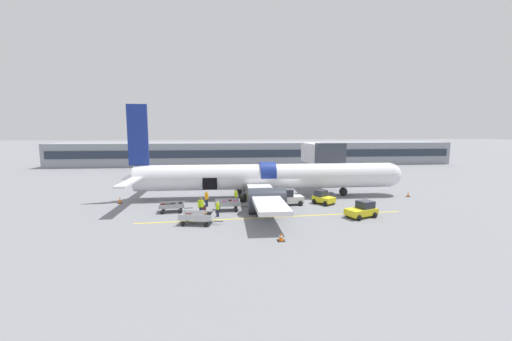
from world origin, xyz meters
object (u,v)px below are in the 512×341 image
Objects in this scene: baggage_tug_mid at (290,198)px; baggage_tug_rear at (362,210)px; baggage_cart_loading at (228,205)px; baggage_tug_lead at (323,198)px; ground_crew_loader_a at (236,196)px; airplane at (263,178)px; ground_crew_supervisor at (249,198)px; baggage_cart_empty at (198,218)px; ground_crew_loader_b at (218,208)px; ground_crew_helper at (201,206)px; suitcase_on_tarmac_upright at (204,209)px; ground_crew_driver at (207,198)px; baggage_cart_queued at (172,207)px.

baggage_tug_rear is (5.95, -5.66, -0.08)m from baggage_tug_mid.
baggage_cart_loading is (-12.86, 3.82, -0.10)m from baggage_tug_rear.
baggage_tug_mid is at bearing -177.99° from baggage_tug_lead.
baggage_tug_rear is 13.75m from ground_crew_loader_a.
ground_crew_supervisor is at bearing -115.86° from airplane.
baggage_tug_mid is 7.15m from baggage_cart_loading.
baggage_cart_empty is (-2.71, -4.49, -0.05)m from baggage_cart_loading.
ground_crew_loader_b is at bearing -110.34° from ground_crew_loader_a.
ground_crew_helper is at bearing 89.55° from baggage_cart_empty.
ground_crew_helper is at bearing 172.44° from baggage_tug_rear.
ground_crew_supervisor is 0.92× the size of ground_crew_helper.
suitcase_on_tarmac_upright is at bearing -166.76° from baggage_tug_mid.
ground_crew_supervisor is at bearing 51.55° from baggage_cart_empty.
baggage_tug_mid is 8.21m from baggage_tug_rear.
ground_crew_helper is (0.02, 2.73, 0.42)m from baggage_cart_empty.
airplane reaches higher than ground_crew_loader_b.
airplane is 21.66× the size of ground_crew_loader_a.
baggage_cart_empty is 2.21× the size of ground_crew_helper.
ground_crew_supervisor is at bearing -39.13° from ground_crew_loader_a.
baggage_cart_empty is at bearing -93.39° from ground_crew_driver.
ground_crew_supervisor is (2.33, 1.85, 0.30)m from baggage_cart_loading.
ground_crew_loader_a reaches higher than baggage_tug_lead.
suitcase_on_tarmac_upright is at bearing 87.27° from baggage_cart_empty.
baggage_tug_lead is 0.80× the size of baggage_cart_loading.
ground_crew_helper is 2.59× the size of suitcase_on_tarmac_upright.
baggage_tug_lead reaches higher than baggage_cart_empty.
baggage_tug_rear is 16.23m from ground_crew_driver.
ground_crew_supervisor is at bearing -179.17° from baggage_tug_lead.
baggage_cart_queued is 1.97× the size of ground_crew_driver.
baggage_tug_rear is (2.05, -5.80, 0.03)m from baggage_tug_lead.
baggage_tug_rear is at bearing -11.72° from baggage_cart_queued.
ground_crew_loader_b is (-5.40, -8.32, -1.68)m from airplane.
ground_crew_supervisor reaches higher than baggage_cart_loading.
airplane is 7.67m from baggage_cart_loading.
baggage_cart_loading is (-4.35, -6.02, -1.91)m from airplane.
ground_crew_helper is at bearing -30.49° from baggage_cart_queued.
baggage_cart_queued is at bearing -149.31° from airplane.
baggage_tug_mid is at bearing 136.43° from baggage_tug_rear.
baggage_cart_loading is at bearing 58.92° from baggage_cart_empty.
airplane is at bearing 31.66° from ground_crew_driver.
ground_crew_loader_a reaches higher than baggage_cart_loading.
suitcase_on_tarmac_upright is at bearing -155.27° from ground_crew_supervisor.
baggage_tug_rear is at bearing -16.55° from baggage_cart_loading.
baggage_tug_mid is 1.93× the size of ground_crew_loader_b.
ground_crew_loader_a is (0.92, 3.00, 0.28)m from baggage_cart_loading.
airplane is at bearing 56.12° from baggage_cart_empty.
ground_crew_loader_b is at bearing -52.58° from suitcase_on_tarmac_upright.
baggage_tug_rear reaches higher than baggage_tug_lead.
baggage_cart_queued is at bearing -171.89° from baggage_tug_mid.
ground_crew_helper is (-13.49, -3.73, 0.30)m from baggage_tug_lead.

